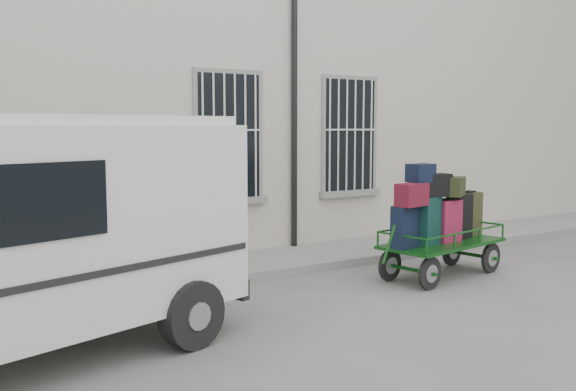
# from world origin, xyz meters

# --- Properties ---
(ground) EXTENTS (80.00, 80.00, 0.00)m
(ground) POSITION_xyz_m (0.00, 0.00, 0.00)
(ground) COLOR #61615D
(ground) RESTS_ON ground
(building) EXTENTS (24.00, 5.15, 6.00)m
(building) POSITION_xyz_m (0.00, 5.50, 3.00)
(building) COLOR beige
(building) RESTS_ON ground
(sidewalk) EXTENTS (24.00, 1.70, 0.15)m
(sidewalk) POSITION_xyz_m (0.00, 2.20, 0.07)
(sidewalk) COLOR gray
(sidewalk) RESTS_ON ground
(luggage_cart) EXTENTS (2.64, 1.35, 1.85)m
(luggage_cart) POSITION_xyz_m (1.89, 0.05, 0.93)
(luggage_cart) COLOR black
(luggage_cart) RESTS_ON ground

